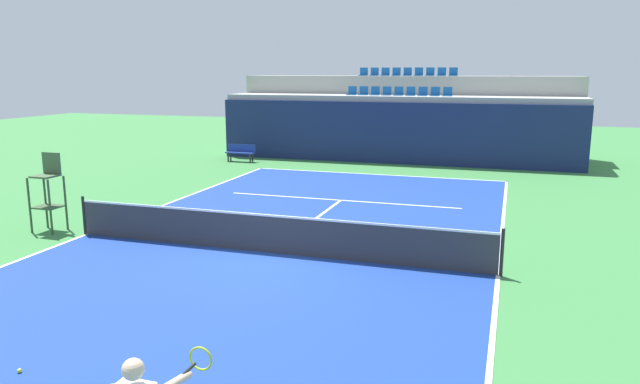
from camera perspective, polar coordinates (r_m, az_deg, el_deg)
ground_plane at (r=14.87m, az=-4.86°, el=-5.84°), size 80.00×80.00×0.00m
court_surface at (r=14.87m, az=-4.86°, el=-5.83°), size 11.00×24.00×0.01m
baseline_far at (r=26.00m, az=5.39°, el=1.69°), size 11.00×0.10×0.00m
sideline_left at (r=17.65m, az=-21.44°, el=-3.79°), size 0.10×24.00×0.00m
sideline_right at (r=13.79m, az=16.72°, el=-7.66°), size 0.10×24.00×0.00m
service_line_far at (r=20.72m, az=2.01°, el=-0.80°), size 8.26×0.10×0.00m
centre_service_line at (r=17.75m, az=-0.85°, el=-2.89°), size 0.10×6.40×0.00m
back_wall at (r=29.09m, az=6.92°, el=5.63°), size 17.68×0.30×2.97m
stands_tier_lower at (r=30.39m, az=7.42°, el=6.11°), size 17.68×2.40×3.23m
stands_tier_upper at (r=32.71m, az=8.23°, el=7.30°), size 17.68×2.40×4.18m
seating_row_lower at (r=30.38m, az=7.54°, el=9.40°), size 5.26×0.44×0.44m
seating_row_upper at (r=32.72m, az=8.37°, el=11.18°), size 5.26×0.44×0.44m
tennis_net at (r=14.73m, az=-4.89°, el=-3.96°), size 11.08×0.08×1.07m
umpire_chair at (r=18.25m, az=-24.64°, el=0.22°), size 0.76×0.66×2.20m
player_bench at (r=29.88m, az=-7.61°, el=3.88°), size 1.50×0.40×0.85m
tennis_ball_0 at (r=10.28m, az=-26.87°, el=-15.04°), size 0.07×0.07×0.07m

